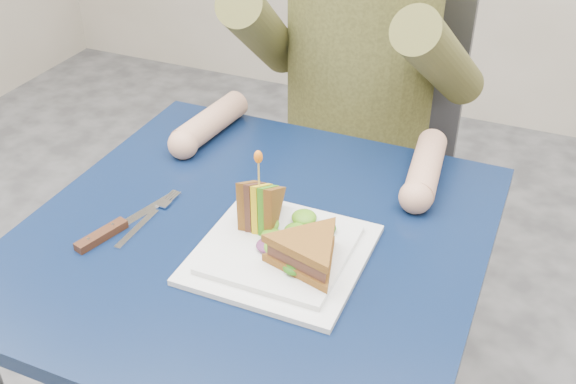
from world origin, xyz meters
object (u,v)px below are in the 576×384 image
at_px(plate, 281,252).
at_px(knife, 111,230).
at_px(sandwich_flat, 308,252).
at_px(fork, 147,219).
at_px(diner, 361,21).
at_px(sandwich_upright, 260,205).
at_px(chair, 366,148).
at_px(table, 254,268).

relative_size(plate, knife, 1.19).
height_order(plate, sandwich_flat, sandwich_flat).
bearing_deg(plate, fork, -179.41).
height_order(diner, sandwich_upright, diner).
relative_size(sandwich_flat, fork, 0.97).
xyz_separation_m(diner, knife, (-0.21, -0.64, -0.18)).
distance_m(chair, sandwich_upright, 0.70).
relative_size(fork, knife, 0.82).
xyz_separation_m(sandwich_flat, sandwich_upright, (-0.11, 0.07, 0.01)).
relative_size(table, knife, 3.44).
relative_size(diner, knife, 3.41).
height_order(sandwich_upright, fork, sandwich_upright).
distance_m(plate, knife, 0.29).
bearing_deg(chair, sandwich_flat, -80.18).
relative_size(sandwich_flat, sandwich_upright, 1.30).
bearing_deg(sandwich_upright, diner, 91.28).
bearing_deg(chair, table, -90.00).
height_order(table, knife, knife).
bearing_deg(plate, table, 150.18).
relative_size(chair, sandwich_upright, 6.95).
height_order(sandwich_flat, fork, sandwich_flat).
relative_size(chair, sandwich_flat, 5.35).
height_order(diner, plate, diner).
bearing_deg(table, chair, 90.00).
relative_size(diner, plate, 2.87).
bearing_deg(table, sandwich_upright, 22.04).
xyz_separation_m(diner, sandwich_upright, (0.01, -0.54, -0.13)).
height_order(table, sandwich_upright, sandwich_upright).
bearing_deg(sandwich_upright, table, -157.96).
distance_m(table, sandwich_flat, 0.19).
bearing_deg(sandwich_upright, knife, -156.23).
distance_m(diner, fork, 0.64).
bearing_deg(chair, diner, -90.00).
distance_m(plate, sandwich_flat, 0.07).
bearing_deg(chair, plate, -84.27).
distance_m(plate, sandwich_upright, 0.09).
distance_m(table, fork, 0.20).
bearing_deg(diner, sandwich_flat, -78.42).
relative_size(sandwich_upright, fork, 0.75).
bearing_deg(sandwich_flat, chair, 99.82).
distance_m(fork, knife, 0.06).
distance_m(diner, sandwich_upright, 0.56).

